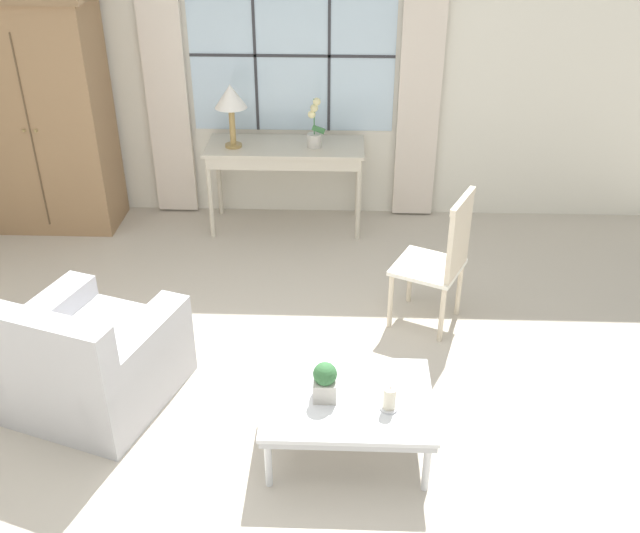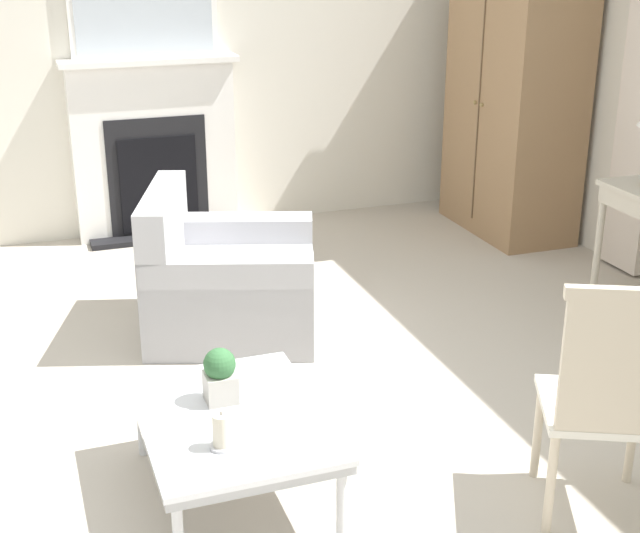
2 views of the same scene
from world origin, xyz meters
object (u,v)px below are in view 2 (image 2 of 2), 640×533
object	(u,v)px
fireplace	(153,131)
pillar_candle	(222,432)
side_chair_wooden	(609,392)
armchair_upholstered	(227,284)
coffee_table	(232,423)
armoire	(515,96)
potted_plant_small	(220,375)

from	to	relation	value
fireplace	pillar_candle	distance (m)	3.68
side_chair_wooden	fireplace	bearing A→B (deg)	-166.57
fireplace	armchair_upholstered	xyz separation A→B (m)	(1.85, 0.07, -0.51)
coffee_table	armoire	bearing A→B (deg)	133.26
pillar_candle	side_chair_wooden	bearing A→B (deg)	72.60
armchair_upholstered	side_chair_wooden	bearing A→B (deg)	22.07
fireplace	coffee_table	distance (m)	3.46
armoire	coffee_table	xyz separation A→B (m)	(2.64, -2.81, -0.69)
fireplace	armoire	bearing A→B (deg)	72.78
side_chair_wooden	armchair_upholstered	bearing A→B (deg)	-157.93
fireplace	pillar_candle	size ratio (longest dim) A/B	15.74
fireplace	potted_plant_small	bearing A→B (deg)	-5.29
side_chair_wooden	coffee_table	bearing A→B (deg)	-117.03
armoire	coffee_table	world-z (taller)	armoire
fireplace	pillar_candle	world-z (taller)	fireplace
armchair_upholstered	potted_plant_small	distance (m)	1.51
armoire	side_chair_wooden	xyz separation A→B (m)	(3.28, -1.54, -0.45)
side_chair_wooden	coffee_table	distance (m)	1.44
armoire	coffee_table	bearing A→B (deg)	-46.74
fireplace	pillar_candle	bearing A→B (deg)	-6.02
armchair_upholstered	potted_plant_small	xyz separation A→B (m)	(1.45, -0.38, 0.21)
fireplace	side_chair_wooden	world-z (taller)	fireplace
pillar_candle	fireplace	bearing A→B (deg)	173.98
coffee_table	side_chair_wooden	bearing A→B (deg)	62.97
armoire	armchair_upholstered	world-z (taller)	armoire
potted_plant_small	pillar_candle	xyz separation A→B (m)	(0.35, -0.08, -0.05)
side_chair_wooden	pillar_candle	xyz separation A→B (m)	(-0.42, -1.35, -0.14)
side_chair_wooden	potted_plant_small	world-z (taller)	side_chair_wooden
armoire	pillar_candle	distance (m)	4.11
armoire	pillar_candle	size ratio (longest dim) A/B	13.52
fireplace	side_chair_wooden	size ratio (longest dim) A/B	2.31
coffee_table	potted_plant_small	world-z (taller)	potted_plant_small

